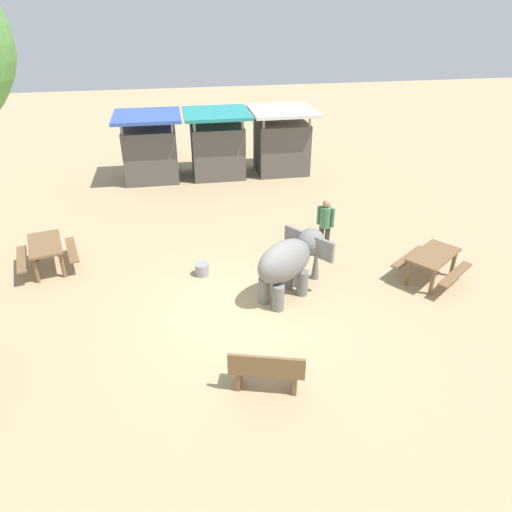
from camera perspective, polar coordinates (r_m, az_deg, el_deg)
ground_plane at (r=11.00m, az=-1.63°, el=-7.01°), size 60.00×60.00×0.00m
elephant at (r=11.19m, az=4.21°, el=-0.46°), size 2.09×1.96×1.52m
person_handler at (r=13.20m, az=8.37°, el=4.05°), size 0.42×0.35×1.62m
wooden_bench at (r=8.87m, az=1.30°, el=-13.64°), size 1.46×0.78×0.88m
picnic_table_near at (r=12.72m, az=20.56°, el=-0.50°), size 2.08×2.08×0.78m
picnic_table_far at (r=13.59m, az=-24.04°, el=0.72°), size 1.80×1.82×0.78m
market_stall_blue at (r=19.15m, az=-12.62°, el=12.32°), size 2.50×2.50×2.52m
market_stall_teal at (r=19.21m, az=-4.68°, el=12.96°), size 2.50×2.50×2.52m
market_stall_white at (r=19.62m, az=3.09°, el=13.36°), size 2.50×2.50×2.52m
feed_bucket at (r=12.43m, az=-6.54°, el=-1.62°), size 0.36×0.36×0.32m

